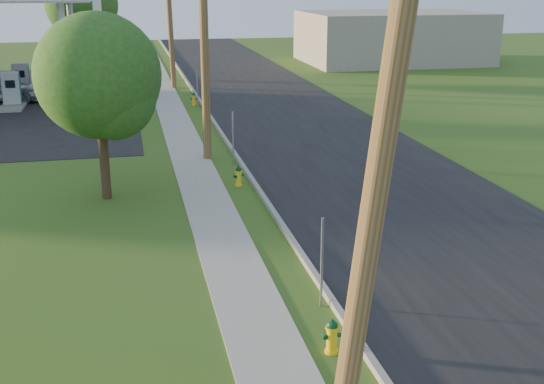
{
  "coord_description": "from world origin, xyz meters",
  "views": [
    {
      "loc": [
        -3.56,
        -8.45,
        6.73
      ],
      "look_at": [
        0.0,
        8.0,
        1.4
      ],
      "focal_mm": 45.0,
      "sensor_mm": 36.0,
      "label": 1
    }
  ],
  "objects_px": {
    "price_pylon": "(97,8)",
    "hydrant_far": "(194,99)",
    "utility_pole_mid": "(204,28)",
    "tree_verge": "(102,81)",
    "hydrant_mid": "(239,176)",
    "car_silver": "(5,88)",
    "fuel_pump_ne": "(12,94)",
    "hydrant_near": "(332,336)",
    "fuel_pump_se": "(22,83)",
    "utility_pole_far": "(169,10)",
    "utility_pole_near": "(382,146)",
    "tree_lot": "(83,7)"
  },
  "relations": [
    {
      "from": "utility_pole_mid",
      "to": "hydrant_near",
      "type": "xyz_separation_m",
      "value": [
        0.52,
        -14.67,
        -4.61
      ]
    },
    {
      "from": "utility_pole_mid",
      "to": "tree_verge",
      "type": "height_order",
      "value": "utility_pole_mid"
    },
    {
      "from": "utility_pole_near",
      "to": "hydrant_near",
      "type": "xyz_separation_m",
      "value": [
        0.52,
        3.33,
        -4.46
      ]
    },
    {
      "from": "fuel_pump_se",
      "to": "hydrant_far",
      "type": "relative_size",
      "value": 4.36
    },
    {
      "from": "hydrant_far",
      "to": "tree_lot",
      "type": "bearing_deg",
      "value": 116.04
    },
    {
      "from": "price_pylon",
      "to": "tree_verge",
      "type": "height_order",
      "value": "price_pylon"
    },
    {
      "from": "utility_pole_far",
      "to": "fuel_pump_ne",
      "type": "height_order",
      "value": "utility_pole_far"
    },
    {
      "from": "utility_pole_mid",
      "to": "tree_lot",
      "type": "xyz_separation_m",
      "value": [
        -5.39,
        23.97,
        -0.19
      ]
    },
    {
      "from": "fuel_pump_ne",
      "to": "utility_pole_near",
      "type": "bearing_deg",
      "value": -73.98
    },
    {
      "from": "fuel_pump_se",
      "to": "tree_verge",
      "type": "distance_m",
      "value": 22.11
    },
    {
      "from": "tree_verge",
      "to": "car_silver",
      "type": "height_order",
      "value": "tree_verge"
    },
    {
      "from": "price_pylon",
      "to": "hydrant_far",
      "type": "height_order",
      "value": "price_pylon"
    },
    {
      "from": "utility_pole_far",
      "to": "tree_verge",
      "type": "bearing_deg",
      "value": -99.28
    },
    {
      "from": "fuel_pump_se",
      "to": "tree_verge",
      "type": "relative_size",
      "value": 0.55
    },
    {
      "from": "fuel_pump_se",
      "to": "hydrant_far",
      "type": "distance_m",
      "value": 11.02
    },
    {
      "from": "tree_verge",
      "to": "fuel_pump_ne",
      "type": "bearing_deg",
      "value": 106.95
    },
    {
      "from": "hydrant_mid",
      "to": "hydrant_near",
      "type": "bearing_deg",
      "value": -90.33
    },
    {
      "from": "tree_lot",
      "to": "hydrant_near",
      "type": "xyz_separation_m",
      "value": [
        5.9,
        -38.64,
        -4.43
      ]
    },
    {
      "from": "utility_pole_near",
      "to": "fuel_pump_se",
      "type": "distance_m",
      "value": 36.34
    },
    {
      "from": "hydrant_near",
      "to": "tree_verge",
      "type": "bearing_deg",
      "value": 111.76
    },
    {
      "from": "hydrant_near",
      "to": "utility_pole_far",
      "type": "bearing_deg",
      "value": 90.91
    },
    {
      "from": "price_pylon",
      "to": "utility_pole_far",
      "type": "bearing_deg",
      "value": 72.67
    },
    {
      "from": "utility_pole_far",
      "to": "price_pylon",
      "type": "xyz_separation_m",
      "value": [
        -3.9,
        -12.5,
        0.63
      ]
    },
    {
      "from": "utility_pole_far",
      "to": "car_silver",
      "type": "distance_m",
      "value": 10.79
    },
    {
      "from": "fuel_pump_ne",
      "to": "hydrant_far",
      "type": "bearing_deg",
      "value": -8.58
    },
    {
      "from": "utility_pole_mid",
      "to": "hydrant_near",
      "type": "relative_size",
      "value": 14.09
    },
    {
      "from": "utility_pole_far",
      "to": "fuel_pump_ne",
      "type": "bearing_deg",
      "value": -150.67
    },
    {
      "from": "hydrant_near",
      "to": "hydrant_far",
      "type": "bearing_deg",
      "value": 89.65
    },
    {
      "from": "utility_pole_near",
      "to": "utility_pole_far",
      "type": "bearing_deg",
      "value": 90.0
    },
    {
      "from": "utility_pole_mid",
      "to": "fuel_pump_se",
      "type": "bearing_deg",
      "value": 117.63
    },
    {
      "from": "price_pylon",
      "to": "fuel_pump_se",
      "type": "bearing_deg",
      "value": 113.5
    },
    {
      "from": "tree_verge",
      "to": "hydrant_far",
      "type": "distance_m",
      "value": 16.74
    },
    {
      "from": "utility_pole_mid",
      "to": "utility_pole_far",
      "type": "relative_size",
      "value": 1.03
    },
    {
      "from": "hydrant_near",
      "to": "hydrant_mid",
      "type": "height_order",
      "value": "hydrant_mid"
    },
    {
      "from": "utility_pole_mid",
      "to": "car_silver",
      "type": "distance_m",
      "value": 18.32
    },
    {
      "from": "fuel_pump_se",
      "to": "hydrant_mid",
      "type": "distance_m",
      "value": 22.85
    },
    {
      "from": "utility_pole_far",
      "to": "fuel_pump_se",
      "type": "xyz_separation_m",
      "value": [
        -8.9,
        -1.0,
        -4.08
      ]
    },
    {
      "from": "price_pylon",
      "to": "hydrant_near",
      "type": "height_order",
      "value": "price_pylon"
    },
    {
      "from": "fuel_pump_se",
      "to": "hydrant_near",
      "type": "xyz_separation_m",
      "value": [
        9.42,
        -31.67,
        -0.38
      ]
    },
    {
      "from": "car_silver",
      "to": "utility_pole_near",
      "type": "bearing_deg",
      "value": -145.6
    },
    {
      "from": "hydrant_mid",
      "to": "hydrant_far",
      "type": "bearing_deg",
      "value": 89.64
    },
    {
      "from": "price_pylon",
      "to": "tree_lot",
      "type": "height_order",
      "value": "tree_lot"
    },
    {
      "from": "utility_pole_mid",
      "to": "fuel_pump_ne",
      "type": "bearing_deg",
      "value": 124.4
    },
    {
      "from": "fuel_pump_ne",
      "to": "tree_verge",
      "type": "distance_m",
      "value": 18.29
    },
    {
      "from": "hydrant_mid",
      "to": "car_silver",
      "type": "relative_size",
      "value": 0.15
    },
    {
      "from": "fuel_pump_se",
      "to": "hydrant_mid",
      "type": "bearing_deg",
      "value": -65.48
    },
    {
      "from": "utility_pole_mid",
      "to": "tree_lot",
      "type": "relative_size",
      "value": 1.32
    },
    {
      "from": "fuel_pump_ne",
      "to": "fuel_pump_se",
      "type": "distance_m",
      "value": 4.0
    },
    {
      "from": "fuel_pump_se",
      "to": "tree_lot",
      "type": "xyz_separation_m",
      "value": [
        3.51,
        6.97,
        4.04
      ]
    },
    {
      "from": "hydrant_far",
      "to": "tree_verge",
      "type": "bearing_deg",
      "value": -105.26
    }
  ]
}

